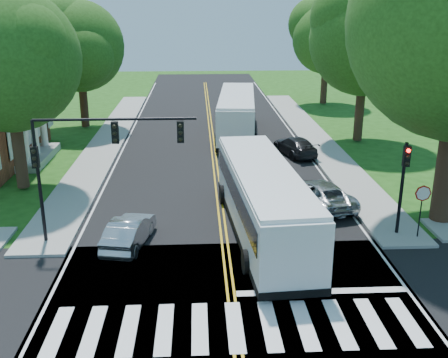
{
  "coord_description": "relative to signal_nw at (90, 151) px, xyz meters",
  "views": [
    {
      "loc": [
        -1.17,
        -15.77,
        10.5
      ],
      "look_at": [
        0.08,
        8.17,
        2.4
      ],
      "focal_mm": 42.0,
      "sensor_mm": 36.0,
      "label": 1
    }
  ],
  "objects": [
    {
      "name": "edge_line_e",
      "position": [
        12.66,
        15.57,
        -4.36
      ],
      "size": [
        0.12,
        70.0,
        0.01
      ],
      "primitive_type": "cube",
      "color": "silver",
      "rests_on": "road"
    },
    {
      "name": "center_line",
      "position": [
        5.86,
        15.57,
        -4.36
      ],
      "size": [
        0.36,
        70.0,
        0.01
      ],
      "primitive_type": "cube",
      "color": "gold",
      "rests_on": "road"
    },
    {
      "name": "signal_ne",
      "position": [
        14.06,
        0.01,
        -1.41
      ],
      "size": [
        0.3,
        0.46,
        4.4
      ],
      "color": "black",
      "rests_on": "ground"
    },
    {
      "name": "tree_west_far",
      "position": [
        -5.14,
        23.57,
        2.62
      ],
      "size": [
        7.6,
        7.6,
        10.67
      ],
      "color": "#372616",
      "rests_on": "ground"
    },
    {
      "name": "signal_nw",
      "position": [
        0.0,
        0.0,
        0.0
      ],
      "size": [
        7.15,
        0.46,
        5.66
      ],
      "color": "black",
      "rests_on": "ground"
    },
    {
      "name": "crosswalk",
      "position": [
        5.86,
        -6.93,
        -4.36
      ],
      "size": [
        12.6,
        3.0,
        0.01
      ],
      "primitive_type": "cube",
      "color": "silver",
      "rests_on": "road"
    },
    {
      "name": "tree_east_far",
      "position": [
        18.36,
        33.57,
        2.48
      ],
      "size": [
        7.2,
        7.2,
        10.34
      ],
      "color": "#372616",
      "rests_on": "ground"
    },
    {
      "name": "sidewalk_nw",
      "position": [
        -2.44,
        18.57,
        -4.3
      ],
      "size": [
        2.6,
        40.0,
        0.15
      ],
      "primitive_type": "cube",
      "color": "gray",
      "rests_on": "ground"
    },
    {
      "name": "edge_line_w",
      "position": [
        -0.94,
        15.57,
        -4.36
      ],
      "size": [
        0.12,
        70.0,
        0.01
      ],
      "primitive_type": "cube",
      "color": "silver",
      "rests_on": "road"
    },
    {
      "name": "ground",
      "position": [
        5.86,
        -6.43,
        -4.38
      ],
      "size": [
        140.0,
        140.0,
        0.0
      ],
      "primitive_type": "plane",
      "color": "#1C4611",
      "rests_on": "ground"
    },
    {
      "name": "suv",
      "position": [
        11.25,
        3.94,
        -3.67
      ],
      "size": [
        3.43,
        5.45,
        1.4
      ],
      "primitive_type": "imported",
      "rotation": [
        0.0,
        0.0,
        3.38
      ],
      "color": "#A1A4A8",
      "rests_on": "road"
    },
    {
      "name": "stop_sign",
      "position": [
        14.86,
        -0.45,
        -2.35
      ],
      "size": [
        0.76,
        0.08,
        2.53
      ],
      "color": "black",
      "rests_on": "ground"
    },
    {
      "name": "road",
      "position": [
        5.86,
        11.57,
        -4.37
      ],
      "size": [
        14.0,
        96.0,
        0.01
      ],
      "primitive_type": "cube",
      "color": "black",
      "rests_on": "ground"
    },
    {
      "name": "dark_sedan",
      "position": [
        11.72,
        14.02,
        -3.71
      ],
      "size": [
        3.01,
        4.88,
        1.32
      ],
      "primitive_type": "imported",
      "rotation": [
        0.0,
        0.0,
        3.41
      ],
      "color": "black",
      "rests_on": "road"
    },
    {
      "name": "bus_follow",
      "position": [
        7.98,
        20.55,
        -2.58
      ],
      "size": [
        4.07,
        13.25,
        3.38
      ],
      "rotation": [
        0.0,
        0.0,
        3.05
      ],
      "color": "white",
      "rests_on": "road"
    },
    {
      "name": "tree_east_mid",
      "position": [
        17.36,
        17.57,
        3.48
      ],
      "size": [
        8.4,
        8.4,
        11.93
      ],
      "color": "#372616",
      "rests_on": "ground"
    },
    {
      "name": "tree_west_near",
      "position": [
        -5.64,
        7.57,
        3.15
      ],
      "size": [
        8.0,
        8.0,
        11.4
      ],
      "color": "#372616",
      "rests_on": "ground"
    },
    {
      "name": "hatchback",
      "position": [
        1.53,
        -0.38,
        -3.69
      ],
      "size": [
        2.18,
        4.31,
        1.36
      ],
      "primitive_type": "imported",
      "rotation": [
        0.0,
        0.0,
        2.95
      ],
      "color": "#AAACB1",
      "rests_on": "road"
    },
    {
      "name": "cross_road",
      "position": [
        5.86,
        -6.43,
        -4.37
      ],
      "size": [
        60.0,
        12.0,
        0.01
      ],
      "primitive_type": "cube",
      "color": "black",
      "rests_on": "ground"
    },
    {
      "name": "sidewalk_ne",
      "position": [
        14.16,
        18.57,
        -4.3
      ],
      "size": [
        2.6,
        40.0,
        0.15
      ],
      "primitive_type": "cube",
      "color": "gray",
      "rests_on": "ground"
    },
    {
      "name": "stop_bar",
      "position": [
        9.36,
        -4.83,
        -4.36
      ],
      "size": [
        6.6,
        0.4,
        0.01
      ],
      "primitive_type": "cube",
      "color": "silver",
      "rests_on": "road"
    },
    {
      "name": "bus_lead",
      "position": [
        7.7,
        0.68,
        -2.64
      ],
      "size": [
        3.73,
        12.79,
        3.27
      ],
      "rotation": [
        0.0,
        0.0,
        3.21
      ],
      "color": "white",
      "rests_on": "road"
    }
  ]
}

